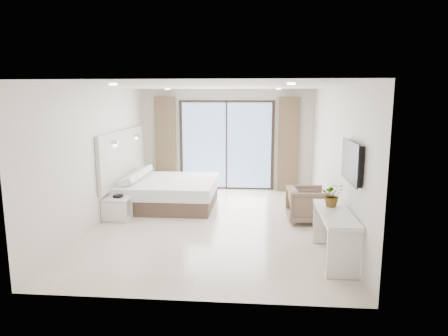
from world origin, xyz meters
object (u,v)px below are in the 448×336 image
(bed, at_px, (168,192))
(console_desk, at_px, (335,225))
(nightstand, at_px, (117,209))
(armchair, at_px, (307,203))

(bed, distance_m, console_desk, 4.37)
(nightstand, xyz_separation_m, console_desk, (4.06, -1.69, 0.33))
(bed, relative_size, console_desk, 1.42)
(nightstand, height_order, armchair, armchair)
(bed, height_order, console_desk, console_desk)
(bed, distance_m, nightstand, 1.45)
(bed, bearing_deg, nightstand, -123.27)
(armchair, bearing_deg, console_desk, -177.56)
(console_desk, bearing_deg, nightstand, 157.46)
(bed, height_order, nightstand, bed)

